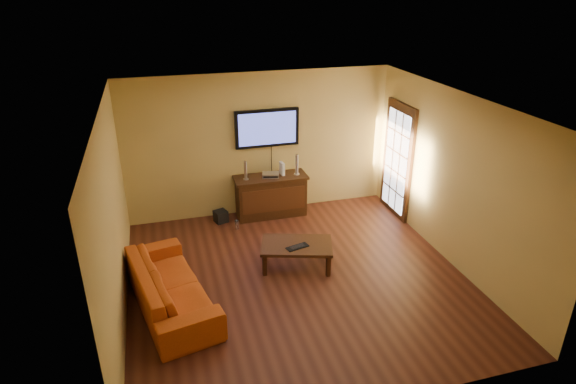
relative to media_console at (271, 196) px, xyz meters
name	(u,v)px	position (x,y,z in m)	size (l,w,h in m)	color
ground_plane	(298,279)	(-0.13, -2.23, -0.40)	(5.00, 5.00, 0.00)	#3B1910
room_walls	(287,161)	(-0.13, -1.61, 1.29)	(5.00, 5.00, 5.00)	tan
french_door	(397,161)	(2.32, -0.53, 0.65)	(0.07, 1.02, 2.22)	black
media_console	(271,196)	(0.00, 0.00, 0.00)	(1.37, 0.53, 0.79)	black
television	(267,128)	(0.00, 0.22, 1.27)	(1.20, 0.08, 0.71)	black
coffee_table	(297,247)	(-0.05, -1.88, -0.05)	(1.24, 0.95, 0.40)	black
sofa	(169,279)	(-2.03, -2.35, 0.02)	(2.17, 0.63, 0.85)	#BB4A14
speaker_left	(246,171)	(-0.47, -0.01, 0.56)	(0.10, 0.10, 0.35)	silver
speaker_right	(297,165)	(0.50, -0.03, 0.57)	(0.11, 0.11, 0.39)	silver
av_receiver	(271,175)	(0.00, 0.00, 0.43)	(0.31, 0.22, 0.07)	silver
game_console	(282,169)	(0.23, 0.04, 0.51)	(0.05, 0.18, 0.24)	white
subwoofer	(221,216)	(-0.98, -0.04, -0.29)	(0.22, 0.22, 0.22)	black
bottle	(237,225)	(-0.75, -0.42, -0.31)	(0.07, 0.07, 0.20)	white
keyboard	(297,247)	(-0.07, -1.98, 0.01)	(0.38, 0.22, 0.02)	black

